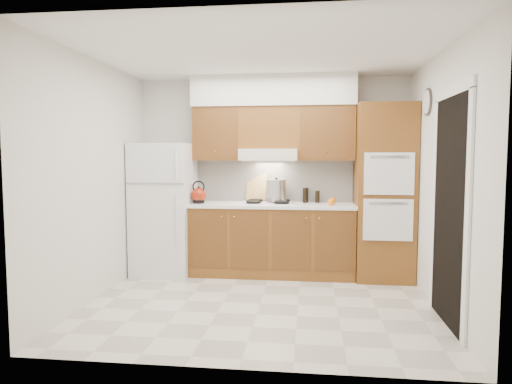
# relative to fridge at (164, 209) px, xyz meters

# --- Properties ---
(floor) EXTENTS (3.60, 3.60, 0.00)m
(floor) POSITION_rel_fridge_xyz_m (1.41, -1.14, -0.86)
(floor) COLOR beige
(floor) RESTS_ON ground
(ceiling) EXTENTS (3.60, 3.60, 0.00)m
(ceiling) POSITION_rel_fridge_xyz_m (1.41, -1.14, 1.74)
(ceiling) COLOR white
(ceiling) RESTS_ON wall_back
(wall_back) EXTENTS (3.60, 0.02, 2.60)m
(wall_back) POSITION_rel_fridge_xyz_m (1.41, 0.36, 0.44)
(wall_back) COLOR silver
(wall_back) RESTS_ON floor
(wall_left) EXTENTS (0.02, 3.00, 2.60)m
(wall_left) POSITION_rel_fridge_xyz_m (-0.40, -1.14, 0.44)
(wall_left) COLOR silver
(wall_left) RESTS_ON floor
(wall_right) EXTENTS (0.02, 3.00, 2.60)m
(wall_right) POSITION_rel_fridge_xyz_m (3.21, -1.14, 0.44)
(wall_right) COLOR silver
(wall_right) RESTS_ON floor
(fridge) EXTENTS (0.75, 0.72, 1.72)m
(fridge) POSITION_rel_fridge_xyz_m (0.00, 0.00, 0.00)
(fridge) COLOR white
(fridge) RESTS_ON floor
(base_cabinets) EXTENTS (2.11, 0.60, 0.90)m
(base_cabinets) POSITION_rel_fridge_xyz_m (1.43, 0.06, -0.41)
(base_cabinets) COLOR brown
(base_cabinets) RESTS_ON floor
(countertop) EXTENTS (2.13, 0.62, 0.04)m
(countertop) POSITION_rel_fridge_xyz_m (1.43, 0.05, 0.06)
(countertop) COLOR white
(countertop) RESTS_ON base_cabinets
(backsplash) EXTENTS (2.11, 0.03, 0.56)m
(backsplash) POSITION_rel_fridge_xyz_m (1.43, 0.34, 0.36)
(backsplash) COLOR white
(backsplash) RESTS_ON countertop
(oven_cabinet) EXTENTS (0.70, 0.65, 2.20)m
(oven_cabinet) POSITION_rel_fridge_xyz_m (2.85, 0.03, 0.24)
(oven_cabinet) COLOR brown
(oven_cabinet) RESTS_ON floor
(upper_cab_left) EXTENTS (0.63, 0.33, 0.70)m
(upper_cab_left) POSITION_rel_fridge_xyz_m (0.69, 0.19, 0.99)
(upper_cab_left) COLOR brown
(upper_cab_left) RESTS_ON wall_back
(upper_cab_right) EXTENTS (0.73, 0.33, 0.70)m
(upper_cab_right) POSITION_rel_fridge_xyz_m (2.12, 0.19, 0.99)
(upper_cab_right) COLOR brown
(upper_cab_right) RESTS_ON wall_back
(range_hood) EXTENTS (0.75, 0.45, 0.15)m
(range_hood) POSITION_rel_fridge_xyz_m (1.38, 0.13, 0.71)
(range_hood) COLOR silver
(range_hood) RESTS_ON wall_back
(upper_cab_over_hood) EXTENTS (0.75, 0.33, 0.55)m
(upper_cab_over_hood) POSITION_rel_fridge_xyz_m (1.38, 0.19, 1.06)
(upper_cab_over_hood) COLOR brown
(upper_cab_over_hood) RESTS_ON range_hood
(soffit) EXTENTS (2.13, 0.36, 0.40)m
(soffit) POSITION_rel_fridge_xyz_m (1.43, 0.18, 1.54)
(soffit) COLOR silver
(soffit) RESTS_ON wall_back
(cooktop) EXTENTS (0.74, 0.50, 0.01)m
(cooktop) POSITION_rel_fridge_xyz_m (1.38, 0.07, 0.09)
(cooktop) COLOR white
(cooktop) RESTS_ON countertop
(doorway) EXTENTS (0.02, 0.90, 2.10)m
(doorway) POSITION_rel_fridge_xyz_m (3.19, -1.49, 0.19)
(doorway) COLOR black
(doorway) RESTS_ON floor
(wall_clock) EXTENTS (0.02, 0.30, 0.30)m
(wall_clock) POSITION_rel_fridge_xyz_m (3.19, -0.59, 1.29)
(wall_clock) COLOR #3F3833
(wall_clock) RESTS_ON wall_right
(kettle) EXTENTS (0.22, 0.22, 0.20)m
(kettle) POSITION_rel_fridge_xyz_m (0.47, -0.04, 0.19)
(kettle) COLOR maroon
(kettle) RESTS_ON countertop
(cutting_board) EXTENTS (0.28, 0.12, 0.36)m
(cutting_board) POSITION_rel_fridge_xyz_m (1.20, 0.31, 0.28)
(cutting_board) COLOR tan
(cutting_board) RESTS_ON countertop
(stock_pot) EXTENTS (0.30, 0.30, 0.27)m
(stock_pot) POSITION_rel_fridge_xyz_m (1.48, 0.12, 0.25)
(stock_pot) COLOR silver
(stock_pot) RESTS_ON cooktop
(condiment_a) EXTENTS (0.07, 0.07, 0.19)m
(condiment_a) POSITION_rel_fridge_xyz_m (1.87, 0.29, 0.18)
(condiment_a) COLOR black
(condiment_a) RESTS_ON countertop
(condiment_b) EXTENTS (0.08, 0.08, 0.20)m
(condiment_b) POSITION_rel_fridge_xyz_m (1.85, 0.20, 0.18)
(condiment_b) COLOR black
(condiment_b) RESTS_ON countertop
(condiment_c) EXTENTS (0.06, 0.06, 0.16)m
(condiment_c) POSITION_rel_fridge_xyz_m (2.02, 0.23, 0.16)
(condiment_c) COLOR black
(condiment_c) RESTS_ON countertop
(orange_near) EXTENTS (0.09, 0.09, 0.09)m
(orange_near) POSITION_rel_fridge_xyz_m (2.19, -0.08, 0.12)
(orange_near) COLOR orange
(orange_near) RESTS_ON countertop
(orange_far) EXTENTS (0.09, 0.09, 0.09)m
(orange_far) POSITION_rel_fridge_xyz_m (2.21, 0.07, 0.12)
(orange_far) COLOR #FD9A0D
(orange_far) RESTS_ON countertop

